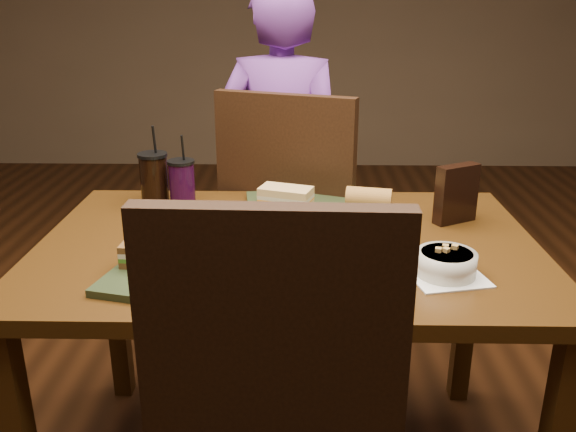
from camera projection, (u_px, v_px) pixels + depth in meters
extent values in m
cube|color=#42270D|center=(116.00, 304.00, 2.09)|extent=(0.06, 0.06, 0.71)
cube|color=#42270D|center=(466.00, 308.00, 2.07)|extent=(0.06, 0.06, 0.71)
cube|color=#42270D|center=(288.00, 248.00, 1.60)|extent=(1.30, 0.85, 0.04)
cube|color=black|center=(272.00, 357.00, 1.03)|extent=(0.46, 0.06, 0.54)
cube|color=black|center=(286.00, 241.00, 2.26)|extent=(0.60, 0.60, 0.04)
cube|color=black|center=(284.00, 180.00, 1.96)|extent=(0.45, 0.20, 0.55)
cube|color=black|center=(229.00, 329.00, 2.17)|extent=(0.04, 0.04, 0.47)
cube|color=black|center=(341.00, 330.00, 2.16)|extent=(0.04, 0.04, 0.47)
cube|color=black|center=(240.00, 280.00, 2.54)|extent=(0.04, 0.04, 0.47)
cube|color=black|center=(335.00, 280.00, 2.53)|extent=(0.04, 0.04, 0.47)
imported|color=#723797|center=(282.00, 166.00, 2.43)|extent=(0.56, 0.41, 1.43)
cube|color=#26321A|center=(206.00, 274.00, 1.39)|extent=(0.48, 0.41, 0.02)
cube|color=#26321A|center=(319.00, 209.00, 1.81)|extent=(0.45, 0.37, 0.02)
cylinder|color=silver|center=(227.00, 251.00, 1.39)|extent=(0.27, 0.27, 0.08)
ellipsoid|color=#427219|center=(227.00, 245.00, 1.39)|extent=(0.22, 0.22, 0.07)
cube|color=beige|center=(233.00, 231.00, 1.39)|extent=(0.04, 0.05, 0.01)
cube|color=beige|center=(243.00, 238.00, 1.35)|extent=(0.03, 0.05, 0.01)
cube|color=beige|center=(234.00, 237.00, 1.35)|extent=(0.04, 0.05, 0.01)
cube|color=beige|center=(228.00, 227.00, 1.41)|extent=(0.05, 0.05, 0.01)
cube|color=beige|center=(223.00, 230.00, 1.39)|extent=(0.05, 0.04, 0.01)
cube|color=beige|center=(237.00, 229.00, 1.40)|extent=(0.05, 0.05, 0.01)
cube|color=beige|center=(233.00, 230.00, 1.39)|extent=(0.04, 0.05, 0.01)
cube|color=white|center=(445.00, 275.00, 1.40)|extent=(0.20, 0.20, 0.00)
cylinder|color=silver|center=(446.00, 263.00, 1.39)|extent=(0.14, 0.14, 0.05)
cylinder|color=black|center=(447.00, 255.00, 1.38)|extent=(0.12, 0.12, 0.01)
cube|color=#B28947|center=(455.00, 247.00, 1.40)|extent=(0.02, 0.02, 0.01)
cube|color=#B28947|center=(446.00, 250.00, 1.38)|extent=(0.02, 0.02, 0.01)
cube|color=#B28947|center=(445.00, 247.00, 1.40)|extent=(0.02, 0.02, 0.01)
cube|color=#B28947|center=(438.00, 250.00, 1.38)|extent=(0.02, 0.02, 0.01)
cube|color=#593819|center=(148.00, 260.00, 1.42)|extent=(0.12, 0.08, 0.02)
cube|color=#3F721E|center=(147.00, 255.00, 1.41)|extent=(0.12, 0.08, 0.01)
cube|color=beige|center=(147.00, 251.00, 1.41)|extent=(0.12, 0.08, 0.01)
cube|color=#593819|center=(146.00, 245.00, 1.40)|extent=(0.12, 0.08, 0.02)
cube|color=tan|center=(286.00, 203.00, 1.79)|extent=(0.17, 0.13, 0.02)
cube|color=orange|center=(286.00, 199.00, 1.79)|extent=(0.17, 0.13, 0.01)
cube|color=beige|center=(286.00, 196.00, 1.79)|extent=(0.17, 0.13, 0.01)
cube|color=tan|center=(286.00, 191.00, 1.78)|extent=(0.17, 0.13, 0.02)
cylinder|color=#AD7533|center=(268.00, 281.00, 1.27)|extent=(0.12, 0.08, 0.05)
cylinder|color=#AD7533|center=(369.00, 199.00, 1.77)|extent=(0.14, 0.09, 0.07)
cylinder|color=black|center=(154.00, 180.00, 1.86)|extent=(0.08, 0.08, 0.15)
cylinder|color=black|center=(152.00, 155.00, 1.83)|extent=(0.09, 0.09, 0.01)
cylinder|color=black|center=(154.00, 141.00, 1.82)|extent=(0.01, 0.02, 0.10)
cylinder|color=black|center=(182.00, 185.00, 1.84)|extent=(0.08, 0.08, 0.13)
cylinder|color=black|center=(181.00, 162.00, 1.81)|extent=(0.08, 0.08, 0.01)
cylinder|color=black|center=(183.00, 149.00, 1.80)|extent=(0.01, 0.02, 0.09)
cube|color=black|center=(456.00, 194.00, 1.70)|extent=(0.13, 0.09, 0.17)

